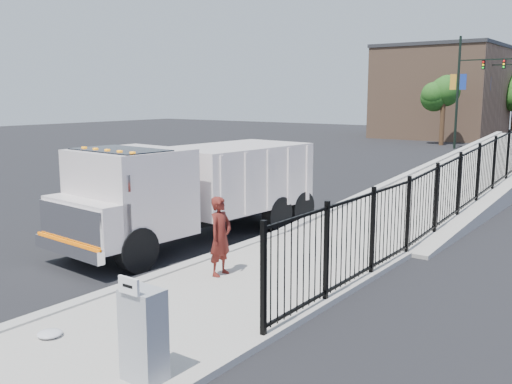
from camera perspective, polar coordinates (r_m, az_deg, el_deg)
The scene contains 14 objects.
ground at distance 12.90m, azimuth -7.09°, elevation -7.81°, with size 120.00×120.00×0.00m, color black.
sidewalk at distance 10.27m, azimuth -6.85°, elevation -12.12°, with size 3.55×12.00×0.12m, color #9E998E.
curb at distance 11.58m, azimuth -13.96°, elevation -9.67°, with size 0.30×12.00×0.16m, color #ADAAA3.
ramp at distance 26.03m, azimuth 21.52°, elevation 0.46°, with size 3.95×24.00×1.70m, color #9E998E.
iron_fence at distance 21.72m, azimuth 22.61°, elevation 1.09°, with size 0.10×28.00×1.80m, color black.
truck at distance 15.13m, azimuth -6.51°, elevation 0.60°, with size 3.05×7.90×2.65m.
worker at distance 11.94m, azimuth -3.58°, elevation -4.43°, with size 0.61×0.40×1.67m, color #591A14.
utility_cabinet at distance 7.87m, azimuth -11.17°, elevation -13.83°, with size 0.55×0.40×1.25m, color gray.
arrow_sign at distance 7.47m, azimuth -12.61°, elevation -9.13°, with size 0.35×0.04×0.22m, color white.
debris at distance 9.76m, azimuth -19.93°, elevation -13.16°, with size 0.39×0.39×0.10m, color silver.
light_pole_0 at distance 43.98m, azimuth 19.91°, elevation 9.75°, with size 3.77×0.22×8.00m.
light_pole_2 at distance 51.76m, azimuth 22.11°, elevation 9.52°, with size 3.77×0.22×8.00m.
tree_0 at distance 46.76m, azimuth 18.26°, elevation 9.27°, with size 2.38×2.38×5.19m.
building at distance 55.75m, azimuth 18.02°, elevation 9.34°, with size 10.00×10.00×8.00m, color #8C664C.
Camera 1 is at (8.46, -8.95, 3.86)m, focal length 40.00 mm.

